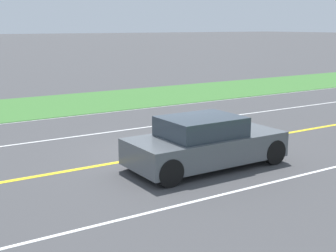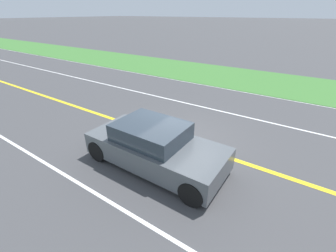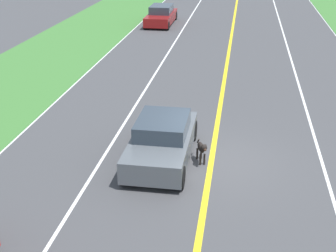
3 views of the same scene
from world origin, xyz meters
name	(u,v)px [view 3 (image 3 of 3)]	position (x,y,z in m)	size (l,w,h in m)	color
ground_plane	(211,161)	(0.00, 0.00, 0.00)	(400.00, 400.00, 0.00)	#424244
centre_divider_line	(211,161)	(0.00, 0.00, 0.00)	(0.18, 160.00, 0.01)	yellow
lane_edge_line_right	(7,146)	(7.00, 0.00, 0.00)	(0.14, 160.00, 0.01)	white
lane_dash_same_dir	(106,153)	(3.50, 0.00, 0.00)	(0.10, 160.00, 0.01)	white
lane_dash_oncoming	(324,169)	(-3.50, 0.00, 0.00)	(0.10, 160.00, 0.01)	white
ego_car	(162,140)	(1.59, 0.08, 0.64)	(1.87, 4.23, 1.36)	#51565B
dog	(202,148)	(0.31, 0.17, 0.50)	(0.43, 0.99, 0.79)	black
car_trailing_near	(161,16)	(5.34, -21.26, 0.63)	(1.82, 4.66, 1.37)	maroon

